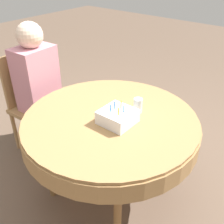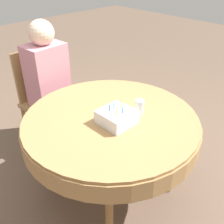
% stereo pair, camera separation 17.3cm
% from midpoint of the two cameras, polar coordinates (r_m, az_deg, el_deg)
% --- Properties ---
extents(ground_plane, '(12.00, 12.00, 0.00)m').
position_cam_midpoint_polar(ground_plane, '(2.25, 2.06, -16.55)').
color(ground_plane, brown).
extents(dining_table, '(1.22, 1.22, 0.71)m').
position_cam_midpoint_polar(dining_table, '(1.83, 2.43, -3.34)').
color(dining_table, '#9E7547').
rests_on(dining_table, ground_plane).
extents(chair, '(0.48, 0.48, 0.92)m').
position_cam_midpoint_polar(chair, '(2.56, -12.46, 3.42)').
color(chair, '#A37A4C').
rests_on(chair, ground_plane).
extents(person, '(0.35, 0.36, 1.21)m').
position_cam_midpoint_polar(person, '(2.39, -11.64, 7.64)').
color(person, beige).
rests_on(person, ground_plane).
extents(birthday_cake, '(0.21, 0.21, 0.14)m').
position_cam_midpoint_polar(birthday_cake, '(1.70, 3.97, -1.18)').
color(birthday_cake, white).
rests_on(birthday_cake, dining_table).
extents(drinking_glass, '(0.06, 0.06, 0.10)m').
position_cam_midpoint_polar(drinking_glass, '(1.81, 8.76, 0.99)').
color(drinking_glass, silver).
rests_on(drinking_glass, dining_table).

